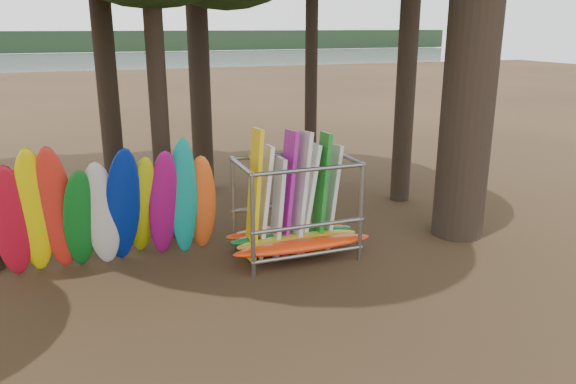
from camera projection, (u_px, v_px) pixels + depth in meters
name	position (u px, v px, depth m)	size (l,w,h in m)	color
ground	(290.00, 280.00, 11.46)	(120.00, 120.00, 0.00)	#47331E
lake	(108.00, 70.00, 65.32)	(160.00, 160.00, 0.00)	gray
far_shore	(91.00, 41.00, 109.64)	(160.00, 4.00, 4.00)	black
kayak_row	(108.00, 210.00, 11.64)	(4.62, 1.93, 2.96)	red
storage_rack	(295.00, 211.00, 12.43)	(3.20, 1.57, 2.92)	gray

